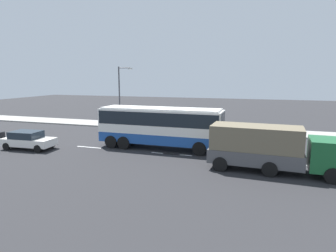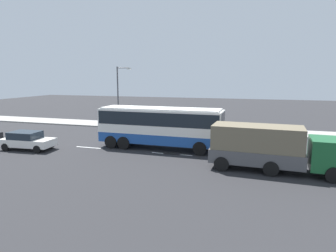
{
  "view_description": "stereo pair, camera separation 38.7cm",
  "coord_description": "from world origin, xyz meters",
  "views": [
    {
      "loc": [
        7.53,
        -23.95,
        6.14
      ],
      "look_at": [
        0.02,
        -0.33,
        1.93
      ],
      "focal_mm": 31.22,
      "sensor_mm": 36.0,
      "label": 1
    },
    {
      "loc": [
        7.16,
        -24.07,
        6.14
      ],
      "look_at": [
        0.02,
        -0.33,
        1.93
      ],
      "focal_mm": 31.22,
      "sensor_mm": 36.0,
      "label": 2
    }
  ],
  "objects": [
    {
      "name": "ground_plane",
      "position": [
        0.0,
        0.0,
        0.0
      ],
      "size": [
        120.0,
        120.0,
        0.0
      ],
      "primitive_type": "plane",
      "color": "#28282B"
    },
    {
      "name": "pedestrian_near_curb",
      "position": [
        -3.02,
        7.85,
        1.03
      ],
      "size": [
        0.32,
        0.32,
        1.54
      ],
      "rotation": [
        0.0,
        0.0,
        5.69
      ],
      "color": "#38334C",
      "rests_on": "sidewalk_curb"
    },
    {
      "name": "car_white_minivan",
      "position": [
        -11.29,
        -4.31,
        0.81
      ],
      "size": [
        4.48,
        2.18,
        1.54
      ],
      "rotation": [
        0.0,
        0.0,
        0.05
      ],
      "color": "white",
      "rests_on": "ground_plane"
    },
    {
      "name": "street_lamp",
      "position": [
        -8.46,
        7.69,
        4.25
      ],
      "size": [
        1.82,
        0.24,
        7.15
      ],
      "color": "#47474C",
      "rests_on": "sidewalk_curb"
    },
    {
      "name": "sidewalk_curb",
      "position": [
        0.0,
        9.35,
        0.07
      ],
      "size": [
        80.0,
        4.0,
        0.15
      ],
      "primitive_type": "cube",
      "color": "gray",
      "rests_on": "ground_plane"
    },
    {
      "name": "coach_bus",
      "position": [
        -0.56,
        -0.68,
        2.18
      ],
      "size": [
        10.63,
        2.9,
        3.52
      ],
      "rotation": [
        0.0,
        0.0,
        -0.01
      ],
      "color": "#1E4C9E",
      "rests_on": "ground_plane"
    },
    {
      "name": "lane_centreline",
      "position": [
        0.99,
        -2.23,
        0.0
      ],
      "size": [
        41.89,
        0.16,
        0.01
      ],
      "color": "white",
      "rests_on": "ground_plane"
    },
    {
      "name": "pedestrian_at_crossing",
      "position": [
        -2.29,
        9.14,
        1.03
      ],
      "size": [
        0.32,
        0.32,
        1.55
      ],
      "rotation": [
        0.0,
        0.0,
        4.89
      ],
      "color": "#38334C",
      "rests_on": "sidewalk_curb"
    },
    {
      "name": "cargo_truck",
      "position": [
        8.32,
        -4.35,
        1.6
      ],
      "size": [
        8.46,
        3.04,
        2.96
      ],
      "rotation": [
        0.0,
        0.0,
        -0.05
      ],
      "color": "#19592D",
      "rests_on": "ground_plane"
    }
  ]
}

